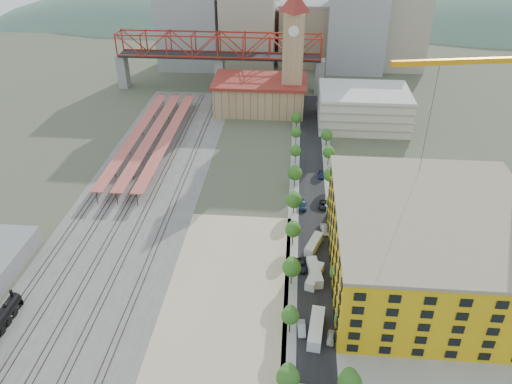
# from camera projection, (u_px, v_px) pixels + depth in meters

# --- Properties ---
(ground) EXTENTS (400.00, 400.00, 0.00)m
(ground) POSITION_uv_depth(u_px,v_px,m) (255.00, 221.00, 139.38)
(ground) COLOR #474C38
(ground) RESTS_ON ground
(ballast_strip) EXTENTS (36.00, 165.00, 0.06)m
(ballast_strip) POSITION_uv_depth(u_px,v_px,m) (146.00, 184.00, 156.78)
(ballast_strip) COLOR #605E59
(ballast_strip) RESTS_ON ground
(dirt_lot) EXTENTS (28.00, 67.00, 0.06)m
(dirt_lot) POSITION_uv_depth(u_px,v_px,m) (226.00, 299.00, 112.85)
(dirt_lot) COLOR tan
(dirt_lot) RESTS_ON ground
(street_asphalt) EXTENTS (12.00, 170.00, 0.06)m
(street_asphalt) POSITION_uv_depth(u_px,v_px,m) (312.00, 195.00, 150.99)
(street_asphalt) COLOR black
(street_asphalt) RESTS_ON ground
(sidewalk_west) EXTENTS (3.00, 170.00, 0.04)m
(sidewalk_west) POSITION_uv_depth(u_px,v_px,m) (294.00, 195.00, 151.39)
(sidewalk_west) COLOR gray
(sidewalk_west) RESTS_ON ground
(sidewalk_east) EXTENTS (3.00, 170.00, 0.04)m
(sidewalk_east) POSITION_uv_depth(u_px,v_px,m) (330.00, 196.00, 150.61)
(sidewalk_east) COLOR gray
(sidewalk_east) RESTS_ON ground
(construction_pad) EXTENTS (50.00, 90.00, 0.06)m
(construction_pad) POSITION_uv_depth(u_px,v_px,m) (436.00, 277.00, 119.19)
(construction_pad) COLOR gray
(construction_pad) RESTS_ON ground
(rail_tracks) EXTENTS (26.56, 160.00, 0.18)m
(rail_tracks) POSITION_uv_depth(u_px,v_px,m) (140.00, 183.00, 156.84)
(rail_tracks) COLOR #382B23
(rail_tracks) RESTS_ON ground
(platform_canopies) EXTENTS (16.00, 80.00, 4.12)m
(platform_canopies) POSITION_uv_depth(u_px,v_px,m) (152.00, 135.00, 178.45)
(platform_canopies) COLOR #C7534C
(platform_canopies) RESTS_ON ground
(station_hall) EXTENTS (38.00, 24.00, 13.10)m
(station_hall) POSITION_uv_depth(u_px,v_px,m) (260.00, 94.00, 205.99)
(station_hall) COLOR tan
(station_hall) RESTS_ON ground
(clock_tower) EXTENTS (12.00, 12.00, 52.00)m
(clock_tower) POSITION_uv_depth(u_px,v_px,m) (293.00, 43.00, 191.89)
(clock_tower) COLOR tan
(clock_tower) RESTS_ON ground
(parking_garage) EXTENTS (34.00, 26.00, 14.00)m
(parking_garage) POSITION_uv_depth(u_px,v_px,m) (363.00, 108.00, 192.73)
(parking_garage) COLOR silver
(parking_garage) RESTS_ON ground
(truss_bridge) EXTENTS (94.00, 9.60, 25.60)m
(truss_bridge) POSITION_uv_depth(u_px,v_px,m) (219.00, 49.00, 220.60)
(truss_bridge) COLOR gray
(truss_bridge) RESTS_ON ground
(construction_building) EXTENTS (44.60, 50.60, 18.80)m
(construction_building) POSITION_uv_depth(u_px,v_px,m) (430.00, 245.00, 114.51)
(construction_building) COLOR gold
(construction_building) RESTS_ON ground
(street_trees) EXTENTS (15.40, 124.40, 8.00)m
(street_trees) POSITION_uv_depth(u_px,v_px,m) (313.00, 214.00, 142.50)
(street_trees) COLOR #345D1B
(street_trees) RESTS_ON ground
(skyline) EXTENTS (133.00, 46.00, 60.00)m
(skyline) POSITION_uv_depth(u_px,v_px,m) (294.00, 22.00, 248.00)
(skyline) COLOR #9EA0A3
(skyline) RESTS_ON ground
(distant_hills) EXTENTS (647.00, 264.00, 227.00)m
(distant_hills) POSITION_uv_depth(u_px,v_px,m) (339.00, 121.00, 398.78)
(distant_hills) COLOR #4C6B59
(distant_hills) RESTS_ON ground
(site_trailer_a) EXTENTS (3.97, 10.68, 2.85)m
(site_trailer_a) POSITION_uv_depth(u_px,v_px,m) (316.00, 328.00, 103.52)
(site_trailer_a) COLOR silver
(site_trailer_a) RESTS_ON ground
(site_trailer_b) EXTENTS (4.79, 8.99, 2.38)m
(site_trailer_b) POSITION_uv_depth(u_px,v_px,m) (315.00, 276.00, 117.78)
(site_trailer_b) COLOR silver
(site_trailer_b) RESTS_ON ground
(site_trailer_c) EXTENTS (4.00, 9.59, 2.55)m
(site_trailer_c) POSITION_uv_depth(u_px,v_px,m) (315.00, 272.00, 118.90)
(site_trailer_c) COLOR silver
(site_trailer_c) RESTS_ON ground
(site_trailer_d) EXTENTS (5.09, 8.91, 2.37)m
(site_trailer_d) POSITION_uv_depth(u_px,v_px,m) (314.00, 244.00, 128.40)
(site_trailer_d) COLOR silver
(site_trailer_d) RESTS_ON ground
(car_1) EXTENTS (1.90, 4.75, 1.53)m
(car_1) POSITION_uv_depth(u_px,v_px,m) (301.00, 328.00, 104.40)
(car_1) COLOR #ADADB2
(car_1) RESTS_ON ground
(car_2) EXTENTS (3.11, 5.76, 1.53)m
(car_2) POSITION_uv_depth(u_px,v_px,m) (302.00, 265.00, 121.81)
(car_2) COLOR black
(car_2) RESTS_ON ground
(car_3) EXTENTS (2.53, 5.56, 1.58)m
(car_3) POSITION_uv_depth(u_px,v_px,m) (302.00, 205.00, 144.90)
(car_3) COLOR navy
(car_3) RESTS_ON ground
(car_4) EXTENTS (2.12, 4.15, 1.35)m
(car_4) POSITION_uv_depth(u_px,v_px,m) (331.00, 338.00, 102.30)
(car_4) COLOR silver
(car_4) RESTS_ON ground
(car_5) EXTENTS (2.40, 5.00, 1.58)m
(car_5) POSITION_uv_depth(u_px,v_px,m) (324.00, 230.00, 134.54)
(car_5) COLOR #AFAFB5
(car_5) RESTS_ON ground
(car_6) EXTENTS (2.57, 5.10, 1.38)m
(car_6) POSITION_uv_depth(u_px,v_px,m) (323.00, 205.00, 145.18)
(car_6) COLOR black
(car_6) RESTS_ON ground
(car_7) EXTENTS (2.09, 4.65, 1.32)m
(car_7) POSITION_uv_depth(u_px,v_px,m) (321.00, 175.00, 160.43)
(car_7) COLOR #1A1D4D
(car_7) RESTS_ON ground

